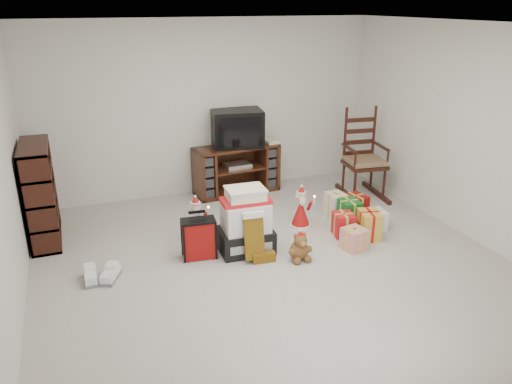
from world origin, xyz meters
TOP-DOWN VIEW (x-y plane):
  - room at (0.00, 0.00)m, footprint 5.01×5.01m
  - tv_stand at (0.35, 2.25)m, footprint 1.29×0.55m
  - bookshelf at (-2.31, 1.56)m, footprint 0.32×0.97m
  - rocking_chair at (2.04, 1.49)m, footprint 0.64×0.95m
  - gift_pile at (-0.16, 0.40)m, footprint 0.62×0.47m
  - red_suitcase at (-0.70, 0.44)m, footprint 0.37×0.22m
  - stocking at (-0.16, 0.14)m, footprint 0.29×0.14m
  - teddy_bear at (0.32, -0.00)m, footprint 0.22×0.19m
  - santa_figurine at (0.71, 0.78)m, footprint 0.27×0.26m
  - mrs_claus_figurine at (-0.61, 0.93)m, footprint 0.27×0.25m
  - sneaker_pair at (-1.79, 0.33)m, footprint 0.39×0.33m
  - gift_cluster at (1.30, 0.47)m, footprint 0.80×1.16m
  - crt_television at (0.38, 2.27)m, footprint 0.78×0.62m

SIDE VIEW (x-z plane):
  - sneaker_pair at x=-1.79m, z-range 0.00..0.11m
  - gift_cluster at x=1.30m, z-range 0.00..0.27m
  - teddy_bear at x=0.32m, z-range -0.02..0.30m
  - mrs_claus_figurine at x=-0.61m, z-range -0.06..0.48m
  - santa_figurine at x=0.71m, z-range -0.06..0.49m
  - red_suitcase at x=-0.70m, z-range -0.04..0.51m
  - stocking at x=-0.16m, z-range 0.00..0.60m
  - gift_pile at x=-0.16m, z-range -0.05..0.71m
  - tv_stand at x=0.35m, z-range 0.00..0.72m
  - rocking_chair at x=2.04m, z-range -0.21..1.13m
  - bookshelf at x=-2.31m, z-range -0.02..1.16m
  - crt_television at x=0.38m, z-range 0.72..1.24m
  - room at x=0.00m, z-range -0.01..2.51m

